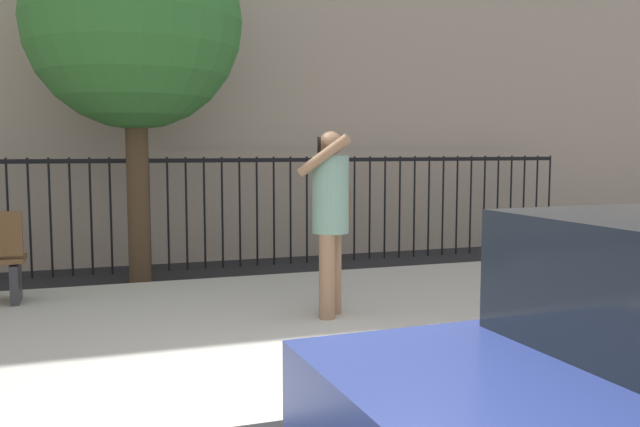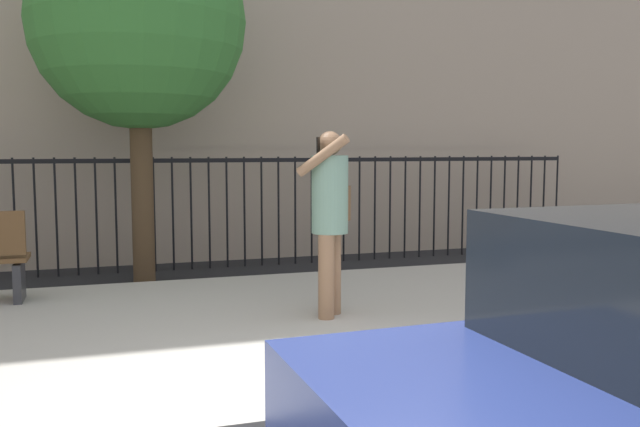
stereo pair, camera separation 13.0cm
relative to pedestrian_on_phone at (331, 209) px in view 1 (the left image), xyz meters
The scene contains 4 objects.
sidewalk 1.30m from the pedestrian_on_phone, behind, with size 28.00×4.40×0.15m, color #B2ADA3.
iron_fence 3.76m from the pedestrian_on_phone, 101.08° to the left, with size 12.03×0.04×1.60m.
pedestrian_on_phone is the anchor object (origin of this frame).
street_tree_near 3.93m from the pedestrian_on_phone, 117.95° to the left, with size 2.67×2.67×4.63m.
Camera 1 is at (-1.38, -3.61, 1.72)m, focal length 37.59 mm.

